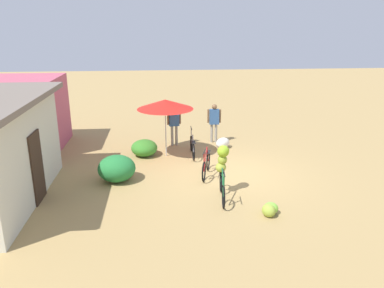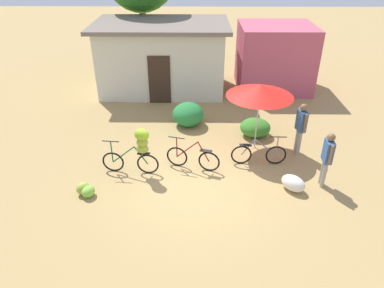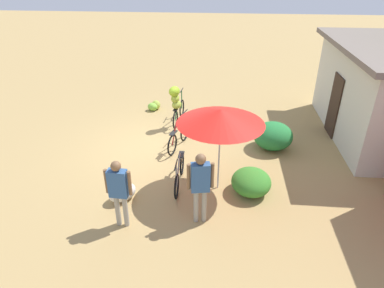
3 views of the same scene
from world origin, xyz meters
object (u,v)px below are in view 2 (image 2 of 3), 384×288
bicycle_near_pile (193,158)px  banana_pile_on_ground (86,190)px  market_umbrella (260,91)px  person_vendor (301,124)px  building_low (162,57)px  shop_pink (274,57)px  produce_sack (293,183)px  person_bystander (327,154)px  bicycle_leftmost (138,147)px  bicycle_center_loaded (259,154)px

bicycle_near_pile → banana_pile_on_ground: size_ratio=2.54×
market_umbrella → person_vendor: (1.30, -0.37, -0.94)m
building_low → bicycle_near_pile: (1.41, -6.55, -1.14)m
shop_pink → person_vendor: shop_pink is taller
shop_pink → banana_pile_on_ground: 10.48m
building_low → produce_sack: size_ratio=8.23×
bicycle_near_pile → banana_pile_on_ground: 3.17m
person_vendor → person_bystander: bearing=-80.3°
produce_sack → person_vendor: (0.57, 1.93, 0.85)m
shop_pink → bicycle_leftmost: (-5.15, -7.09, -0.52)m
bicycle_near_pile → banana_pile_on_ground: bearing=-155.3°
shop_pink → bicycle_leftmost: bearing=-126.0°
produce_sack → person_bystander: person_bystander is taller
produce_sack → building_low: bearing=118.9°
market_umbrella → person_bystander: bearing=-52.4°
bicycle_leftmost → bicycle_near_pile: (1.55, 0.27, -0.52)m
shop_pink → banana_pile_on_ground: bearing=-128.5°
building_low → shop_pink: size_ratio=1.80×
building_low → bicycle_leftmost: 6.85m
building_low → person_vendor: building_low is taller
bicycle_near_pile → bicycle_center_loaded: 2.03m
banana_pile_on_ground → produce_sack: produce_sack is taller
bicycle_leftmost → bicycle_near_pile: bicycle_leftmost is taller
bicycle_leftmost → person_vendor: bearing=13.4°
building_low → banana_pile_on_ground: 8.12m
banana_pile_on_ground → produce_sack: bearing=2.9°
building_low → banana_pile_on_ground: bearing=-100.6°
market_umbrella → bicycle_leftmost: 4.07m
market_umbrella → produce_sack: market_umbrella is taller
building_low → market_umbrella: (3.46, -5.28, 0.51)m
building_low → bicycle_center_loaded: (3.42, -6.28, -1.15)m
bicycle_near_pile → person_vendor: 3.53m
banana_pile_on_ground → person_bystander: size_ratio=0.38×
bicycle_near_pile → person_vendor: (3.34, 0.90, 0.71)m
shop_pink → bicycle_near_pile: (-3.60, -6.82, -1.05)m
bicycle_near_pile → person_bystander: 3.77m
bicycle_near_pile → market_umbrella: bearing=31.8°
bicycle_near_pile → produce_sack: (2.77, -1.03, -0.14)m
bicycle_center_loaded → shop_pink: bearing=76.4°
bicycle_leftmost → person_bystander: (5.18, -0.53, 0.12)m
person_vendor → building_low: bearing=130.1°
shop_pink → banana_pile_on_ground: (-6.48, -8.15, -1.24)m
building_low → produce_sack: 8.75m
shop_pink → produce_sack: shop_pink is taller
bicycle_center_loaded → person_bystander: 2.05m
bicycle_leftmost → person_bystander: person_bystander is taller
produce_sack → bicycle_leftmost: bearing=170.0°
building_low → shop_pink: 5.02m
market_umbrella → produce_sack: bearing=-72.5°
person_vendor → bicycle_center_loaded: bearing=-154.8°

